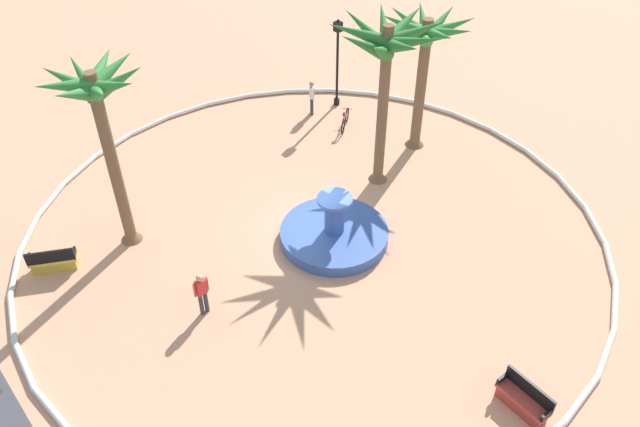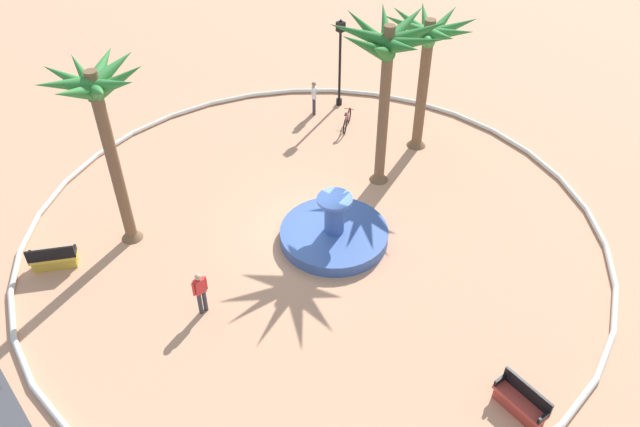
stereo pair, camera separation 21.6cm
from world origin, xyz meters
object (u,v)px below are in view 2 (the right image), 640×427
fountain (334,233)px  bicycle_red_frame (347,121)px  lamppost (340,56)px  person_cyclist_helmet (314,96)px  palm_tree_mid_plaza (428,45)px  palm_tree_by_curb (388,54)px  bench_east (520,403)px  person_cyclist_photo (201,291)px  bench_west (54,260)px  palm_tree_near_fountain (100,105)px

fountain → bicycle_red_frame: fountain is taller
lamppost → person_cyclist_helmet: 2.18m
palm_tree_mid_plaza → fountain: bearing=108.6°
palm_tree_by_curb → lamppost: size_ratio=1.60×
palm_tree_by_curb → palm_tree_mid_plaza: size_ratio=1.14×
bench_east → person_cyclist_photo: (8.84, 4.79, 0.60)m
palm_tree_by_curb → bicycle_red_frame: palm_tree_by_curb is taller
palm_tree_mid_plaza → palm_tree_by_curb: bearing=103.4°
bench_west → person_cyclist_photo: size_ratio=0.97×
bench_east → bicycle_red_frame: 15.44m
palm_tree_mid_plaza → bench_east: 14.10m
fountain → bench_west: 9.87m
fountain → bench_west: (5.20, 8.38, 0.05)m
lamppost → palm_tree_near_fountain: bearing=100.8°
palm_tree_by_curb → bench_west: size_ratio=4.21×
palm_tree_by_curb → person_cyclist_helmet: size_ratio=4.13×
palm_tree_by_curb → bench_west: 13.76m
palm_tree_mid_plaza → bench_west: size_ratio=3.69×
bench_east → person_cyclist_helmet: (16.06, -5.88, 0.59)m
bicycle_red_frame → person_cyclist_helmet: person_cyclist_helmet is taller
palm_tree_near_fountain → person_cyclist_helmet: size_ratio=4.19×
bicycle_red_frame → bench_east: bearing=156.2°
palm_tree_mid_plaza → bench_east: palm_tree_mid_plaza is taller
bench_east → lamppost: lamppost is taller
person_cyclist_photo → palm_tree_by_curb: bearing=-81.1°
palm_tree_near_fountain → lamppost: size_ratio=1.62×
palm_tree_by_curb → lamppost: (5.64, -2.80, -3.04)m
bench_east → palm_tree_near_fountain: bearing=19.7°
bench_east → bench_west: 15.89m
palm_tree_by_curb → bicycle_red_frame: size_ratio=4.90×
person_cyclist_helmet → bench_west: bearing=99.0°
palm_tree_mid_plaza → bicycle_red_frame: size_ratio=4.29×
palm_tree_near_fountain → bench_east: palm_tree_near_fountain is taller
bicycle_red_frame → palm_tree_mid_plaza: bearing=-156.4°
bench_west → person_cyclist_helmet: 13.70m
bench_east → person_cyclist_photo: person_cyclist_photo is taller
person_cyclist_helmet → person_cyclist_photo: (-7.22, 10.67, 0.01)m
palm_tree_by_curb → lamppost: 6.99m
lamppost → palm_tree_mid_plaza: bearing=-177.3°
lamppost → person_cyclist_helmet: size_ratio=2.58×
palm_tree_mid_plaza → bench_west: bearing=79.2°
palm_tree_by_curb → person_cyclist_photo: bearing=98.9°
bench_west → bicycle_red_frame: bench_west is taller
palm_tree_near_fountain → person_cyclist_photo: size_ratio=4.16×
palm_tree_near_fountain → bench_east: bearing=-160.3°
fountain → person_cyclist_helmet: fountain is taller
palm_tree_near_fountain → person_cyclist_photo: bearing=-179.1°
fountain → palm_tree_mid_plaza: (2.30, -6.85, 4.47)m
person_cyclist_helmet → palm_tree_by_curb: bearing=167.1°
bicycle_red_frame → person_cyclist_helmet: 2.05m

